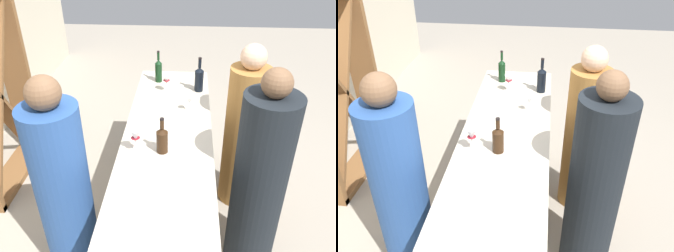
% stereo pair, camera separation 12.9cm
% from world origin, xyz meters
% --- Properties ---
extents(ground_plane, '(12.00, 12.00, 0.00)m').
position_xyz_m(ground_plane, '(0.00, 0.00, 0.00)').
color(ground_plane, '#9E9384').
extents(bar_counter, '(2.34, 0.68, 0.92)m').
position_xyz_m(bar_counter, '(0.00, 0.00, 0.46)').
color(bar_counter, gray).
rests_on(bar_counter, ground).
extents(wine_bottle_leftmost_amber_brown, '(0.08, 0.08, 0.28)m').
position_xyz_m(wine_bottle_leftmost_amber_brown, '(-0.26, 0.03, 1.02)').
color(wine_bottle_leftmost_amber_brown, '#331E0F').
rests_on(wine_bottle_leftmost_amber_brown, bar_counter).
extents(wine_bottle_second_left_near_black, '(0.08, 0.08, 0.33)m').
position_xyz_m(wine_bottle_second_left_near_black, '(0.73, -0.25, 1.04)').
color(wine_bottle_second_left_near_black, black).
rests_on(wine_bottle_second_left_near_black, bar_counter).
extents(wine_bottle_center_dark_green, '(0.07, 0.07, 0.32)m').
position_xyz_m(wine_bottle_center_dark_green, '(0.92, 0.15, 1.04)').
color(wine_bottle_center_dark_green, black).
rests_on(wine_bottle_center_dark_green, bar_counter).
extents(wine_glass_near_left, '(0.06, 0.06, 0.14)m').
position_xyz_m(wine_glass_near_left, '(0.34, -0.16, 1.01)').
color(wine_glass_near_left, white).
rests_on(wine_glass_near_left, bar_counter).
extents(wine_glass_near_center, '(0.07, 0.07, 0.16)m').
position_xyz_m(wine_glass_near_center, '(0.70, 0.06, 1.03)').
color(wine_glass_near_center, white).
rests_on(wine_glass_near_center, bar_counter).
extents(wine_glass_near_right, '(0.08, 0.08, 0.17)m').
position_xyz_m(wine_glass_near_right, '(-0.27, 0.21, 1.04)').
color(wine_glass_near_right, white).
rests_on(wine_glass_near_right, bar_counter).
extents(person_left_guest, '(0.46, 0.46, 1.62)m').
position_xyz_m(person_left_guest, '(-0.37, -0.67, 0.75)').
color(person_left_guest, black).
rests_on(person_left_guest, ground).
extents(person_center_guest, '(0.41, 0.41, 1.53)m').
position_xyz_m(person_center_guest, '(0.30, -0.64, 0.71)').
color(person_center_guest, '#9E6B33').
rests_on(person_center_guest, ground).
extents(person_right_guest, '(0.48, 0.48, 1.60)m').
position_xyz_m(person_right_guest, '(-0.52, 0.69, 0.74)').
color(person_right_guest, '#284C8C').
rests_on(person_right_guest, ground).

